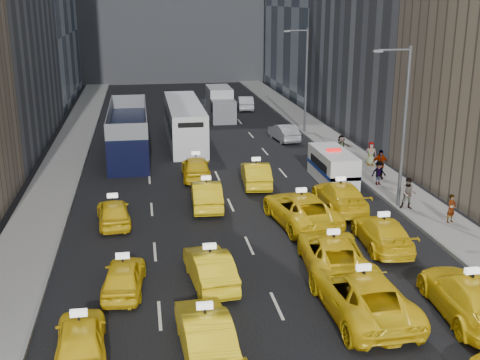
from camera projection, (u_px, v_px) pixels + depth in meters
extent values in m
plane|color=black|center=(289.00, 333.00, 21.33)|extent=(160.00, 160.00, 0.00)
cube|color=gray|center=(64.00, 162.00, 43.26)|extent=(3.00, 90.00, 0.15)
cube|color=gray|center=(343.00, 151.00, 46.55)|extent=(3.00, 90.00, 0.15)
cube|color=slate|center=(85.00, 161.00, 43.49)|extent=(0.15, 90.00, 0.18)
cube|color=slate|center=(325.00, 151.00, 46.32)|extent=(0.15, 90.00, 0.18)
cylinder|color=#595B60|center=(404.00, 130.00, 32.81)|extent=(0.20, 0.20, 9.00)
cylinder|color=#595B60|center=(394.00, 50.00, 31.42)|extent=(1.80, 0.12, 0.12)
cube|color=slate|center=(378.00, 51.00, 31.29)|extent=(0.50, 0.22, 0.12)
cylinder|color=#595B60|center=(306.00, 82.00, 51.69)|extent=(0.20, 0.20, 9.00)
cylinder|color=#595B60|center=(297.00, 31.00, 50.30)|extent=(1.80, 0.12, 0.12)
cube|color=slate|center=(287.00, 31.00, 50.18)|extent=(0.50, 0.22, 0.12)
imported|color=yellow|center=(81.00, 338.00, 19.75)|extent=(1.89, 4.15, 1.38)
imported|color=yellow|center=(205.00, 332.00, 20.00)|extent=(1.84, 4.63, 1.50)
imported|color=yellow|center=(362.00, 293.00, 22.41)|extent=(2.91, 6.09, 1.68)
imported|color=yellow|center=(469.00, 296.00, 22.22)|extent=(2.76, 5.82, 1.64)
imported|color=yellow|center=(124.00, 276.00, 24.19)|extent=(1.91, 4.04, 1.33)
imported|color=yellow|center=(210.00, 267.00, 24.82)|extent=(1.98, 4.56, 1.46)
imported|color=yellow|center=(332.00, 253.00, 26.15)|extent=(3.18, 5.79, 1.54)
imported|color=yellow|center=(382.00, 233.00, 28.54)|extent=(2.38, 5.07, 1.43)
imported|color=yellow|center=(114.00, 212.00, 31.38)|extent=(2.02, 4.18, 1.38)
imported|color=yellow|center=(206.00, 194.00, 33.96)|extent=(1.81, 4.70, 1.53)
imported|color=yellow|center=(301.00, 209.00, 31.45)|extent=(3.41, 6.19, 1.64)
imported|color=yellow|center=(340.00, 196.00, 33.69)|extent=(2.31, 5.40, 1.55)
imported|color=yellow|center=(196.00, 168.00, 39.37)|extent=(1.96, 4.53, 1.52)
imported|color=yellow|center=(256.00, 174.00, 37.89)|extent=(2.02, 4.75, 1.53)
cube|color=white|center=(333.00, 166.00, 38.68)|extent=(2.41, 5.24, 2.03)
cylinder|color=black|center=(328.00, 183.00, 37.18)|extent=(0.28, 0.81, 0.81)
cylinder|color=black|center=(353.00, 182.00, 37.44)|extent=(0.28, 0.81, 0.81)
cylinder|color=black|center=(313.00, 169.00, 40.28)|extent=(0.28, 0.81, 0.81)
cylinder|color=black|center=(337.00, 168.00, 40.54)|extent=(0.28, 0.81, 0.81)
cube|color=navy|center=(333.00, 168.00, 38.72)|extent=(2.44, 5.25, 0.23)
cube|color=red|center=(334.00, 150.00, 38.37)|extent=(0.95, 0.41, 0.15)
cube|color=black|center=(128.00, 132.00, 45.13)|extent=(4.26, 12.54, 3.57)
cylinder|color=black|center=(110.00, 167.00, 40.34)|extent=(0.28, 1.10, 1.10)
cylinder|color=black|center=(147.00, 165.00, 40.73)|extent=(0.28, 1.10, 1.10)
cylinder|color=black|center=(115.00, 134.00, 50.24)|extent=(0.28, 1.10, 1.10)
cylinder|color=black|center=(145.00, 132.00, 50.63)|extent=(0.28, 1.10, 1.10)
cube|color=white|center=(184.00, 122.00, 49.28)|extent=(3.56, 12.82, 3.27)
cylinder|color=black|center=(175.00, 152.00, 44.28)|extent=(0.28, 1.10, 1.10)
cylinder|color=black|center=(206.00, 150.00, 44.64)|extent=(0.28, 1.10, 1.10)
cylinder|color=black|center=(167.00, 123.00, 54.54)|extent=(0.28, 1.10, 1.10)
cylinder|color=black|center=(193.00, 122.00, 54.90)|extent=(0.28, 1.10, 1.10)
cube|color=silver|center=(220.00, 103.00, 58.99)|extent=(2.44, 6.61, 2.99)
cylinder|color=black|center=(214.00, 118.00, 56.87)|extent=(0.28, 1.10, 1.10)
cylinder|color=black|center=(234.00, 117.00, 57.17)|extent=(0.28, 1.10, 1.10)
cylinder|color=black|center=(208.00, 109.00, 61.35)|extent=(0.28, 1.10, 1.10)
cylinder|color=black|center=(227.00, 108.00, 61.66)|extent=(0.28, 1.10, 1.10)
imported|color=#A1A4A9|center=(284.00, 132.00, 50.05)|extent=(1.96, 4.38, 1.39)
imported|color=black|center=(128.00, 110.00, 59.67)|extent=(2.82, 5.79, 1.59)
imported|color=slate|center=(207.00, 105.00, 63.15)|extent=(2.48, 4.87, 1.35)
imported|color=black|center=(174.00, 103.00, 63.65)|extent=(1.96, 4.73, 1.60)
imported|color=#B7B9BF|center=(245.00, 103.00, 63.96)|extent=(1.98, 4.54, 1.45)
imported|color=gray|center=(451.00, 209.00, 31.23)|extent=(0.65, 0.55, 1.52)
imported|color=gray|center=(409.00, 193.00, 33.23)|extent=(0.98, 0.75, 1.78)
imported|color=gray|center=(379.00, 173.00, 37.59)|extent=(1.02, 0.47, 1.54)
imported|color=gray|center=(380.00, 164.00, 38.80)|extent=(1.21, 0.73, 1.92)
imported|color=gray|center=(371.00, 153.00, 42.04)|extent=(0.88, 0.59, 1.66)
imported|color=gray|center=(341.00, 147.00, 43.44)|extent=(1.69, 0.57, 1.80)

